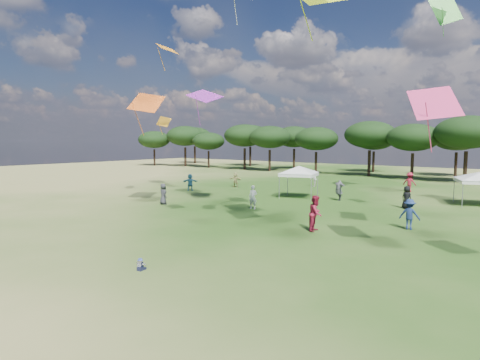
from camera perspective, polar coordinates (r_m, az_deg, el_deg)
name	(u,v)px	position (r m, az deg, el deg)	size (l,w,h in m)	color
ground	(101,289)	(14.06, -19.12, -14.42)	(140.00, 140.00, 0.00)	#2A4C17
tree_line	(464,135)	(55.15, 29.20, 5.61)	(108.78, 17.63, 7.77)	black
tent_left	(299,167)	(33.73, 8.40, 1.80)	(5.47, 5.47, 2.96)	gray
toddler	(141,265)	(15.44, -13.95, -11.66)	(0.33, 0.35, 0.45)	#161831
festival_crowd	(332,191)	(31.84, 12.91, -1.58)	(30.01, 20.99, 1.89)	#968F52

